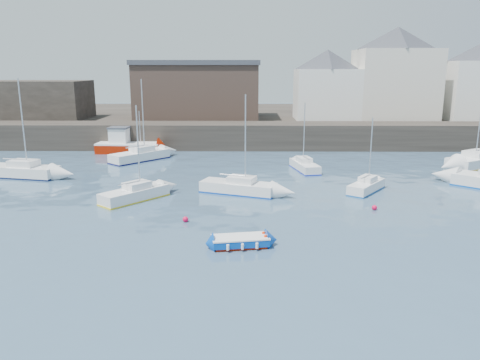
{
  "coord_description": "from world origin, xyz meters",
  "views": [
    {
      "loc": [
        0.39,
        -21.01,
        9.41
      ],
      "look_at": [
        0.0,
        12.0,
        1.5
      ],
      "focal_mm": 35.0,
      "sensor_mm": 36.0,
      "label": 1
    }
  ],
  "objects_px": {
    "sailboat_h": "(140,155)",
    "buoy_far": "(249,189)",
    "sailboat_g": "(479,160)",
    "blue_dinghy": "(240,241)",
    "sailboat_b": "(239,187)",
    "sailboat_c": "(366,186)",
    "buoy_near": "(186,222)",
    "fishing_boat": "(127,145)",
    "sailboat_a": "(135,194)",
    "sailboat_e": "(22,171)",
    "sailboat_f": "(305,166)",
    "buoy_mid": "(374,210)"
  },
  "relations": [
    {
      "from": "buoy_near",
      "to": "sailboat_h",
      "type": "bearing_deg",
      "value": 109.96
    },
    {
      "from": "sailboat_g",
      "to": "blue_dinghy",
      "type": "bearing_deg",
      "value": -137.0
    },
    {
      "from": "fishing_boat",
      "to": "sailboat_h",
      "type": "distance_m",
      "value": 5.28
    },
    {
      "from": "sailboat_c",
      "to": "sailboat_g",
      "type": "distance_m",
      "value": 16.94
    },
    {
      "from": "sailboat_a",
      "to": "sailboat_f",
      "type": "height_order",
      "value": "sailboat_a"
    },
    {
      "from": "sailboat_a",
      "to": "sailboat_h",
      "type": "distance_m",
      "value": 15.32
    },
    {
      "from": "sailboat_c",
      "to": "buoy_near",
      "type": "bearing_deg",
      "value": -150.17
    },
    {
      "from": "blue_dinghy",
      "to": "buoy_far",
      "type": "xyz_separation_m",
      "value": [
        0.59,
        12.49,
        -0.33
      ]
    },
    {
      "from": "blue_dinghy",
      "to": "buoy_mid",
      "type": "distance_m",
      "value": 11.38
    },
    {
      "from": "sailboat_f",
      "to": "buoy_far",
      "type": "height_order",
      "value": "sailboat_f"
    },
    {
      "from": "fishing_boat",
      "to": "sailboat_h",
      "type": "height_order",
      "value": "sailboat_h"
    },
    {
      "from": "sailboat_f",
      "to": "buoy_mid",
      "type": "xyz_separation_m",
      "value": [
        3.2,
        -12.69,
        -0.44
      ]
    },
    {
      "from": "blue_dinghy",
      "to": "sailboat_b",
      "type": "bearing_deg",
      "value": 91.3
    },
    {
      "from": "fishing_boat",
      "to": "sailboat_a",
      "type": "bearing_deg",
      "value": -74.55
    },
    {
      "from": "sailboat_h",
      "to": "buoy_far",
      "type": "relative_size",
      "value": 20.23
    },
    {
      "from": "sailboat_g",
      "to": "sailboat_h",
      "type": "height_order",
      "value": "sailboat_g"
    },
    {
      "from": "sailboat_h",
      "to": "buoy_mid",
      "type": "bearing_deg",
      "value": -41.08
    },
    {
      "from": "fishing_boat",
      "to": "sailboat_a",
      "type": "xyz_separation_m",
      "value": [
        5.43,
        -19.67,
        -0.44
      ]
    },
    {
      "from": "sailboat_f",
      "to": "sailboat_g",
      "type": "xyz_separation_m",
      "value": [
        17.51,
        2.24,
        0.12
      ]
    },
    {
      "from": "sailboat_a",
      "to": "buoy_near",
      "type": "height_order",
      "value": "sailboat_a"
    },
    {
      "from": "sailboat_c",
      "to": "buoy_near",
      "type": "xyz_separation_m",
      "value": [
        -13.23,
        -7.59,
        -0.44
      ]
    },
    {
      "from": "blue_dinghy",
      "to": "buoy_mid",
      "type": "bearing_deg",
      "value": 37.1
    },
    {
      "from": "buoy_near",
      "to": "sailboat_f",
      "type": "bearing_deg",
      "value": 58.66
    },
    {
      "from": "sailboat_h",
      "to": "sailboat_f",
      "type": "bearing_deg",
      "value": -15.41
    },
    {
      "from": "blue_dinghy",
      "to": "sailboat_a",
      "type": "xyz_separation_m",
      "value": [
        -7.8,
        9.11,
        0.16
      ]
    },
    {
      "from": "sailboat_c",
      "to": "sailboat_a",
      "type": "bearing_deg",
      "value": -171.37
    },
    {
      "from": "buoy_far",
      "to": "sailboat_a",
      "type": "bearing_deg",
      "value": -158.04
    },
    {
      "from": "sailboat_f",
      "to": "sailboat_g",
      "type": "distance_m",
      "value": 17.65
    },
    {
      "from": "sailboat_f",
      "to": "sailboat_h",
      "type": "xyz_separation_m",
      "value": [
        -16.62,
        4.58,
        0.1
      ]
    },
    {
      "from": "sailboat_e",
      "to": "buoy_near",
      "type": "xyz_separation_m",
      "value": [
        16.07,
        -12.27,
        -0.56
      ]
    },
    {
      "from": "buoy_near",
      "to": "sailboat_b",
      "type": "bearing_deg",
      "value": 65.03
    },
    {
      "from": "sailboat_e",
      "to": "sailboat_h",
      "type": "height_order",
      "value": "sailboat_e"
    },
    {
      "from": "sailboat_h",
      "to": "buoy_near",
      "type": "bearing_deg",
      "value": -70.04
    },
    {
      "from": "sailboat_b",
      "to": "buoy_near",
      "type": "relative_size",
      "value": 20.81
    },
    {
      "from": "sailboat_a",
      "to": "sailboat_e",
      "type": "xyz_separation_m",
      "value": [
        -11.77,
        7.34,
        0.08
      ]
    },
    {
      "from": "sailboat_h",
      "to": "buoy_near",
      "type": "distance_m",
      "value": 21.24
    },
    {
      "from": "sailboat_e",
      "to": "sailboat_a",
      "type": "bearing_deg",
      "value": -31.96
    },
    {
      "from": "sailboat_b",
      "to": "buoy_mid",
      "type": "bearing_deg",
      "value": -24.65
    },
    {
      "from": "sailboat_a",
      "to": "buoy_mid",
      "type": "relative_size",
      "value": 19.21
    },
    {
      "from": "sailboat_e",
      "to": "sailboat_g",
      "type": "xyz_separation_m",
      "value": [
        42.95,
        5.35,
        0.01
      ]
    },
    {
      "from": "sailboat_e",
      "to": "buoy_far",
      "type": "xyz_separation_m",
      "value": [
        20.16,
        -3.96,
        -0.56
      ]
    },
    {
      "from": "sailboat_h",
      "to": "buoy_mid",
      "type": "xyz_separation_m",
      "value": [
        19.82,
        -17.27,
        -0.54
      ]
    },
    {
      "from": "sailboat_a",
      "to": "sailboat_c",
      "type": "bearing_deg",
      "value": 8.63
    },
    {
      "from": "sailboat_f",
      "to": "sailboat_e",
      "type": "bearing_deg",
      "value": -173.03
    },
    {
      "from": "sailboat_a",
      "to": "sailboat_b",
      "type": "distance_m",
      "value": 7.82
    },
    {
      "from": "sailboat_a",
      "to": "buoy_far",
      "type": "xyz_separation_m",
      "value": [
        8.39,
        3.38,
        -0.48
      ]
    },
    {
      "from": "blue_dinghy",
      "to": "sailboat_b",
      "type": "height_order",
      "value": "sailboat_b"
    },
    {
      "from": "fishing_boat",
      "to": "sailboat_g",
      "type": "distance_m",
      "value": 37.28
    },
    {
      "from": "sailboat_f",
      "to": "sailboat_b",
      "type": "bearing_deg",
      "value": -126.04
    },
    {
      "from": "sailboat_b",
      "to": "buoy_mid",
      "type": "xyz_separation_m",
      "value": [
        9.33,
        -4.28,
        -0.49
      ]
    }
  ]
}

